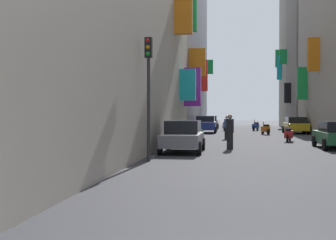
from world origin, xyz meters
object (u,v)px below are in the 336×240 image
(scooter_green, at_px, (197,133))
(traffic_light_near_corner, at_px, (148,78))
(scooter_red, at_px, (289,134))
(parked_car_grey, at_px, (183,136))
(parked_car_yellow, at_px, (296,125))
(parked_car_blue, at_px, (206,124))
(scooter_blue, at_px, (256,126))
(parked_car_black, at_px, (210,122))
(scooter_white, at_px, (225,126))
(scooter_orange, at_px, (266,129))
(pedestrian_near_left, at_px, (227,127))
(pedestrian_crossing, at_px, (230,132))

(scooter_green, height_order, traffic_light_near_corner, traffic_light_near_corner)
(scooter_green, relative_size, scooter_red, 0.97)
(parked_car_grey, distance_m, parked_car_yellow, 21.15)
(parked_car_yellow, height_order, traffic_light_near_corner, traffic_light_near_corner)
(parked_car_blue, bearing_deg, scooter_green, -89.53)
(scooter_blue, relative_size, traffic_light_near_corner, 0.37)
(parked_car_black, distance_m, scooter_red, 22.15)
(parked_car_black, distance_m, scooter_blue, 6.37)
(parked_car_blue, relative_size, scooter_white, 2.23)
(parked_car_blue, relative_size, parked_car_black, 0.92)
(scooter_orange, height_order, pedestrian_near_left, pedestrian_near_left)
(parked_car_grey, relative_size, pedestrian_near_left, 2.46)
(parked_car_blue, distance_m, scooter_orange, 5.86)
(parked_car_black, distance_m, scooter_orange, 13.39)
(parked_car_grey, distance_m, scooter_orange, 18.06)
(traffic_light_near_corner, bearing_deg, pedestrian_crossing, 63.24)
(parked_car_yellow, bearing_deg, scooter_orange, -139.64)
(parked_car_black, bearing_deg, pedestrian_crossing, -85.30)
(parked_car_blue, height_order, traffic_light_near_corner, traffic_light_near_corner)
(parked_car_grey, height_order, parked_car_yellow, parked_car_grey)
(parked_car_black, xyz_separation_m, scooter_orange, (5.15, -12.35, -0.32))
(parked_car_blue, height_order, scooter_orange, parked_car_blue)
(parked_car_blue, xyz_separation_m, pedestrian_near_left, (2.00, -9.38, 0.00))
(scooter_red, height_order, scooter_blue, same)
(pedestrian_near_left, relative_size, traffic_light_near_corner, 0.35)
(parked_car_blue, relative_size, scooter_green, 2.17)
(parked_car_yellow, xyz_separation_m, scooter_green, (-7.75, -10.72, -0.30))
(scooter_white, height_order, pedestrian_crossing, pedestrian_crossing)
(parked_car_blue, distance_m, pedestrian_crossing, 18.41)
(pedestrian_crossing, bearing_deg, scooter_green, 107.01)
(parked_car_blue, height_order, pedestrian_crossing, pedestrian_crossing)
(scooter_blue, bearing_deg, parked_car_blue, -131.82)
(parked_car_yellow, height_order, scooter_blue, parked_car_yellow)
(parked_car_black, bearing_deg, parked_car_grey, -89.72)
(parked_car_black, xyz_separation_m, scooter_red, (5.92, -21.34, -0.32))
(parked_car_blue, bearing_deg, pedestrian_near_left, -77.96)
(parked_car_black, height_order, traffic_light_near_corner, traffic_light_near_corner)
(parked_car_grey, xyz_separation_m, parked_car_blue, (-0.10, 20.21, 0.03))
(parked_car_grey, relative_size, pedestrian_crossing, 2.26)
(parked_car_black, bearing_deg, pedestrian_near_left, -83.81)
(scooter_red, xyz_separation_m, scooter_orange, (-0.76, 8.99, -0.00))
(parked_car_yellow, relative_size, scooter_green, 2.24)
(parked_car_grey, height_order, scooter_blue, parked_car_grey)
(parked_car_blue, relative_size, pedestrian_near_left, 2.57)
(parked_car_yellow, bearing_deg, pedestrian_crossing, -107.54)
(parked_car_blue, xyz_separation_m, traffic_light_near_corner, (-0.77, -24.23, 2.33))
(parked_car_blue, bearing_deg, parked_car_yellow, -3.87)
(scooter_blue, distance_m, traffic_light_near_corner, 30.15)
(parked_car_black, relative_size, pedestrian_crossing, 2.58)
(scooter_blue, bearing_deg, scooter_red, -86.21)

